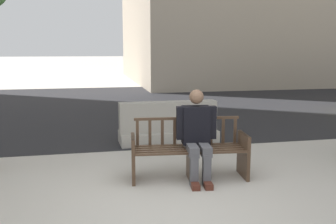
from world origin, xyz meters
TOP-DOWN VIEW (x-y plane):
  - ground_plane at (0.00, 0.00)m, footprint 200.00×200.00m
  - street_asphalt at (0.00, 8.70)m, footprint 120.00×12.00m
  - street_bench at (0.48, 1.00)m, footprint 1.73×0.69m
  - seated_person at (0.58, 0.93)m, footprint 0.59×0.75m
  - jersey_barrier_centre at (0.64, 3.20)m, footprint 2.02×0.73m

SIDE VIEW (x-z plane):
  - ground_plane at x=0.00m, z-range 0.00..0.00m
  - street_asphalt at x=0.00m, z-range 0.00..0.01m
  - jersey_barrier_centre at x=0.64m, z-range -0.08..0.76m
  - street_bench at x=0.48m, z-range -0.04..0.84m
  - seated_person at x=0.58m, z-range 0.03..1.35m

